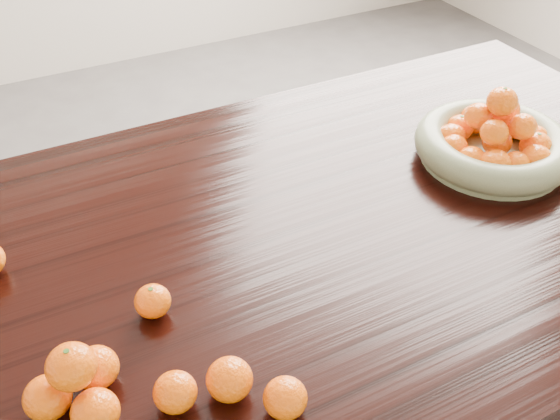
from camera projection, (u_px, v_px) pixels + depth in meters
name	position (u px, v px, depth m)	size (l,w,h in m)	color
dining_table	(268.00, 276.00, 1.19)	(2.00, 1.00, 0.75)	black
fruit_bowl	(494.00, 143.00, 1.32)	(0.33, 0.33, 0.17)	gray
orange_pyramid	(78.00, 385.00, 0.84)	(0.14, 0.14, 0.12)	orange
loose_orange_0	(153.00, 301.00, 0.98)	(0.06, 0.06, 0.05)	orange
loose_orange_1	(229.00, 379.00, 0.86)	(0.07, 0.07, 0.06)	orange
loose_orange_2	(285.00, 398.00, 0.84)	(0.06, 0.06, 0.06)	orange
loose_orange_4	(175.00, 392.00, 0.85)	(0.06, 0.06, 0.06)	orange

